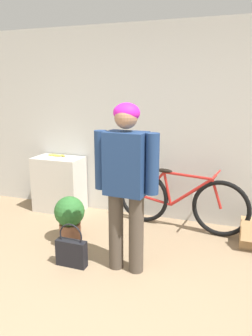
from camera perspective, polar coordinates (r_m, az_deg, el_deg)
name	(u,v)px	position (r m, az deg, el deg)	size (l,w,h in m)	color
wall_back	(158,125)	(4.44, 5.58, 7.52)	(8.00, 0.07, 2.60)	silver
side_shelf	(59,184)	(4.93, -11.53, -2.75)	(0.70, 0.42, 0.80)	beige
person	(126,175)	(3.08, 0.01, -1.22)	(0.63, 0.27, 1.65)	#4C4238
bicycle	(180,201)	(4.27, 9.36, -5.65)	(1.73, 0.46, 0.78)	black
banana	(57,155)	(4.91, -11.92, 2.18)	(0.31, 0.08, 0.03)	#EAD64C
handbag	(71,251)	(3.49, -9.49, -14.13)	(0.32, 0.10, 0.46)	black
potted_plant	(70,216)	(3.96, -9.78, -8.28)	(0.36, 0.36, 0.55)	brown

